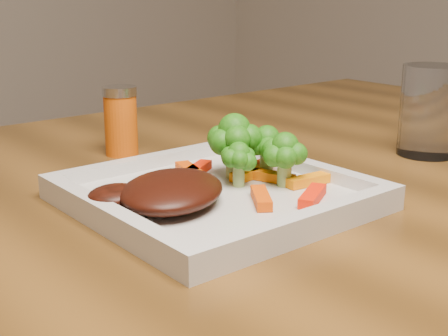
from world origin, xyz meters
TOP-DOWN VIEW (x-y plane):
  - plate at (0.17, -0.11)m, footprint 0.27×0.27m
  - steak at (0.12, -0.11)m, footprint 0.16×0.15m
  - broccoli_0 at (0.22, -0.08)m, footprint 0.09×0.09m
  - broccoli_1 at (0.26, -0.10)m, footprint 0.07×0.07m
  - broccoli_2 at (0.24, -0.14)m, footprint 0.07×0.07m
  - broccoli_3 at (0.21, -0.11)m, footprint 0.05×0.05m
  - carrot_0 at (0.23, -0.19)m, footprint 0.06×0.04m
  - carrot_1 at (0.27, -0.15)m, footprint 0.06×0.02m
  - carrot_2 at (0.19, -0.16)m, footprint 0.04×0.05m
  - carrot_3 at (0.27, -0.07)m, footprint 0.05×0.02m
  - carrot_4 at (0.19, -0.05)m, footprint 0.03×0.06m
  - carrot_5 at (0.25, -0.12)m, footprint 0.03×0.05m
  - carrot_6 at (0.24, -0.09)m, footprint 0.06×0.02m
  - spice_shaker at (0.20, 0.13)m, footprint 0.06×0.06m
  - drinking_glass at (0.52, -0.13)m, footprint 0.09×0.09m
  - carrot_7 at (0.20, -0.04)m, footprint 0.05×0.04m

SIDE VIEW (x-z plane):
  - plate at x=0.17m, z-range 0.75..0.76m
  - carrot_0 at x=0.23m, z-range 0.76..0.77m
  - carrot_1 at x=0.27m, z-range 0.76..0.77m
  - carrot_2 at x=0.19m, z-range 0.76..0.77m
  - carrot_3 at x=0.27m, z-range 0.76..0.77m
  - carrot_4 at x=0.19m, z-range 0.76..0.77m
  - carrot_5 at x=0.25m, z-range 0.76..0.77m
  - carrot_6 at x=0.24m, z-range 0.76..0.77m
  - carrot_7 at x=0.20m, z-range 0.76..0.77m
  - steak at x=0.12m, z-range 0.76..0.79m
  - broccoli_2 at x=0.24m, z-range 0.76..0.82m
  - broccoli_3 at x=0.21m, z-range 0.76..0.82m
  - broccoli_1 at x=0.26m, z-range 0.76..0.83m
  - spice_shaker at x=0.20m, z-range 0.75..0.84m
  - broccoli_0 at x=0.22m, z-range 0.76..0.83m
  - drinking_glass at x=0.52m, z-range 0.75..0.87m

